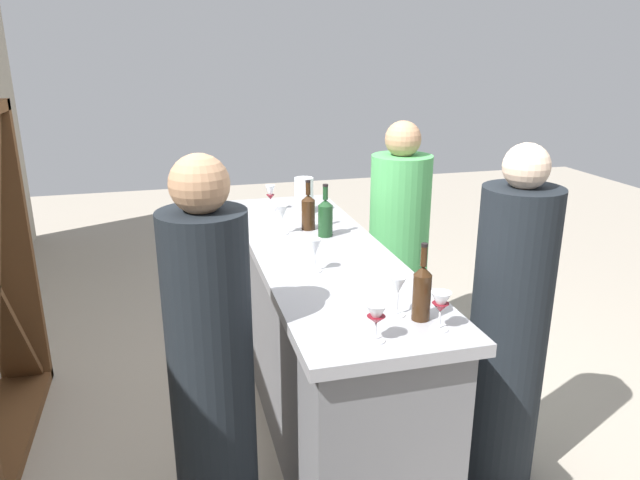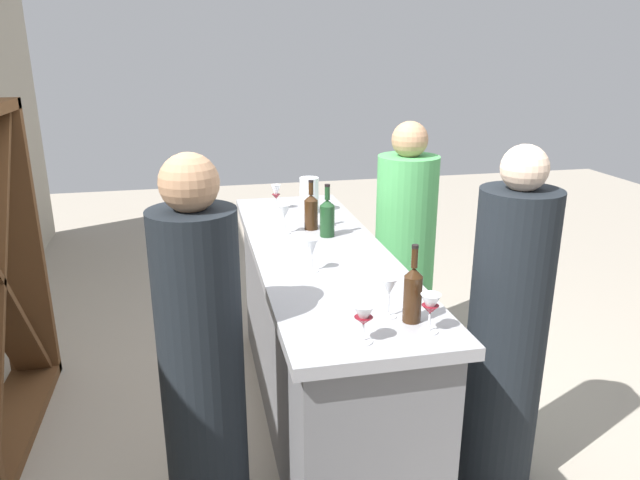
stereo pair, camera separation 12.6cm
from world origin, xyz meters
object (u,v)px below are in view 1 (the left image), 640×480
Objects in this scene: wine_glass_far_center at (270,194)px; person_center_guest at (508,334)px; wine_bottle_leftmost_amber_brown at (422,291)px; wine_bottle_second_left_olive_green at (325,217)px; wine_glass_near_center at (398,287)px; water_pitcher at (304,195)px; wine_glass_near_left at (441,304)px; wine_glass_far_right at (282,213)px; wine_glass_near_right at (376,316)px; person_left_guest at (398,248)px; wine_glass_far_left at (315,249)px; wine_bottle_center_amber_brown at (308,211)px; person_right_guest at (212,383)px.

person_center_guest is at bearing -150.49° from wine_glass_far_center.
wine_bottle_second_left_olive_green is at bearing 3.88° from wine_bottle_leftmost_amber_brown.
person_center_guest reaches higher than wine_glass_near_center.
wine_bottle_second_left_olive_green is (1.08, 0.07, -0.01)m from wine_bottle_leftmost_amber_brown.
water_pitcher is (1.53, -0.00, -0.01)m from wine_glass_near_center.
wine_glass_far_right is (1.28, 0.32, 0.02)m from wine_glass_near_left.
person_left_guest is (1.72, -0.79, -0.39)m from wine_glass_near_right.
wine_glass_far_center is 0.22m from water_pitcher.
wine_bottle_leftmost_amber_brown is at bearing -156.18° from wine_glass_far_left.
wine_glass_near_left is (-1.32, -0.16, -0.01)m from wine_bottle_center_amber_brown.
wine_glass_near_right is 0.09× the size of person_left_guest.
wine_bottle_second_left_olive_green is 1.11m from person_center_guest.
water_pitcher reaches higher than wine_glass_far_right.
person_center_guest is (0.34, -0.52, -0.35)m from wine_glass_near_left.
person_left_guest is (1.54, -0.64, -0.41)m from wine_glass_near_center.
wine_glass_near_left is at bearing -172.99° from wine_bottle_center_amber_brown.
person_right_guest is (-1.10, 0.64, -0.34)m from wine_bottle_center_amber_brown.
wine_glass_near_center is 0.98× the size of wine_glass_far_center.
wine_bottle_second_left_olive_green reaches higher than wine_glass_near_right.
wine_glass_far_left is 0.60m from wine_glass_far_right.
water_pitcher is at bearing -9.60° from wine_bottle_center_amber_brown.
wine_glass_near_right is at bearing 118.28° from wine_bottle_leftmost_amber_brown.
wine_glass_far_right is (0.59, 0.03, 0.01)m from wine_glass_far_left.
wine_glass_far_right is (1.30, 0.07, 0.02)m from wine_glass_near_right.
wine_glass_far_left is 1.37m from person_left_guest.
wine_bottle_center_amber_brown is 1.32m from person_right_guest.
wine_bottle_second_left_olive_green is 1.97× the size of wine_glass_near_left.
wine_bottle_center_amber_brown is 0.17× the size of person_right_guest.
wine_bottle_second_left_olive_green is 1.23m from person_right_guest.
person_left_guest reaches higher than wine_glass_far_left.
person_center_guest is at bearing -138.01° from wine_glass_far_right.
wine_glass_far_center is 1.67m from person_right_guest.
wine_glass_near_center is 1.15m from wine_glass_far_right.
wine_glass_far_left is at bearing -179.79° from wine_glass_far_center.
wine_glass_near_left is (-0.10, -0.03, -0.01)m from wine_bottle_leftmost_amber_brown.
wine_glass_far_right reaches higher than wine_glass_near_right.
person_center_guest is (-1.44, -0.82, -0.36)m from wine_glass_far_center.
wine_glass_near_left is at bearing -176.52° from water_pitcher.
person_right_guest is at bearing 149.67° from wine_bottle_center_amber_brown.
wine_bottle_leftmost_amber_brown is 1.05× the size of wine_bottle_second_left_olive_green.
water_pitcher is 1.65m from person_right_guest.
person_left_guest is (0.51, -0.64, -0.40)m from wine_bottle_second_left_olive_green.
wine_glass_far_right is (0.10, 0.22, 0.01)m from wine_bottle_second_left_olive_green.
wine_glass_far_center is 0.51m from wine_glass_far_right.
wine_bottle_second_left_olive_green is at bearing -157.86° from wine_bottle_center_amber_brown.
wine_glass_far_center is at bearing 8.88° from wine_bottle_leftmost_amber_brown.
wine_glass_far_right is at bearing 30.16° from person_left_guest.
wine_bottle_center_amber_brown is (1.23, 0.13, -0.01)m from wine_bottle_leftmost_amber_brown.
wine_glass_far_center is 0.93m from person_left_guest.
wine_glass_far_left is at bearing 168.80° from wine_bottle_center_amber_brown.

